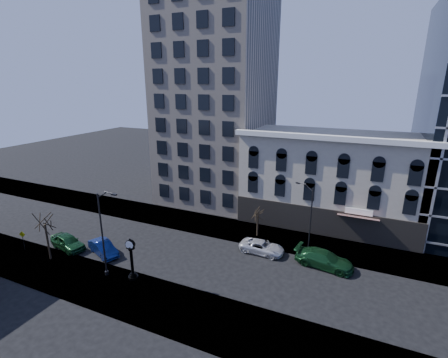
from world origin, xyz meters
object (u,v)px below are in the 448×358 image
at_px(street_clock, 132,261).
at_px(warning_sign, 23,237).
at_px(car_near_a, 68,242).
at_px(car_near_b, 103,248).
at_px(street_lamp_near, 105,212).

distance_m(street_clock, warning_sign, 14.76).
height_order(car_near_a, car_near_b, car_near_a).
bearing_deg(warning_sign, car_near_a, 14.48).
height_order(warning_sign, car_near_a, warning_sign).
height_order(street_lamp_near, warning_sign, street_lamp_near).
xyz_separation_m(warning_sign, car_near_a, (4.03, 2.39, -0.86)).
bearing_deg(street_clock, warning_sign, 170.58).
bearing_deg(car_near_a, street_lamp_near, -93.20).
bearing_deg(street_clock, car_near_b, 146.05).
distance_m(street_clock, car_near_b, 6.70).
bearing_deg(street_lamp_near, warning_sign, 178.45).
xyz_separation_m(street_lamp_near, car_near_a, (-8.61, 2.38, -6.04)).
xyz_separation_m(street_clock, street_lamp_near, (-2.10, -0.56, 4.84)).
bearing_deg(car_near_b, car_near_a, 120.11).
distance_m(street_lamp_near, car_near_a, 10.78).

